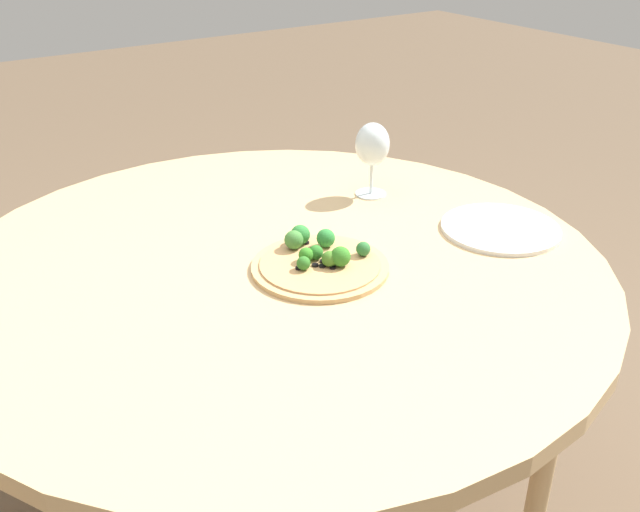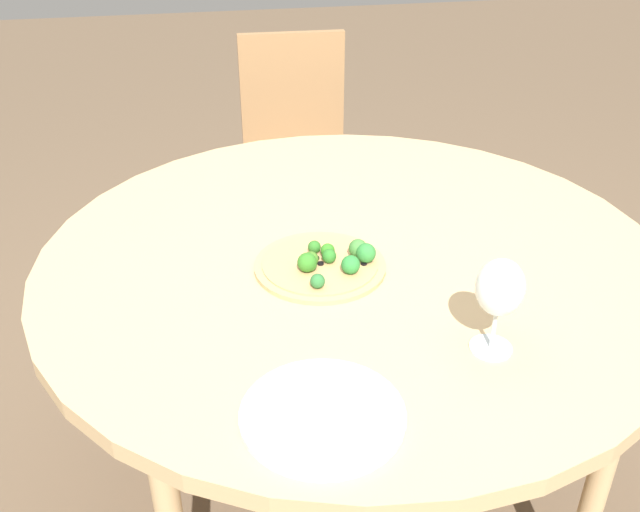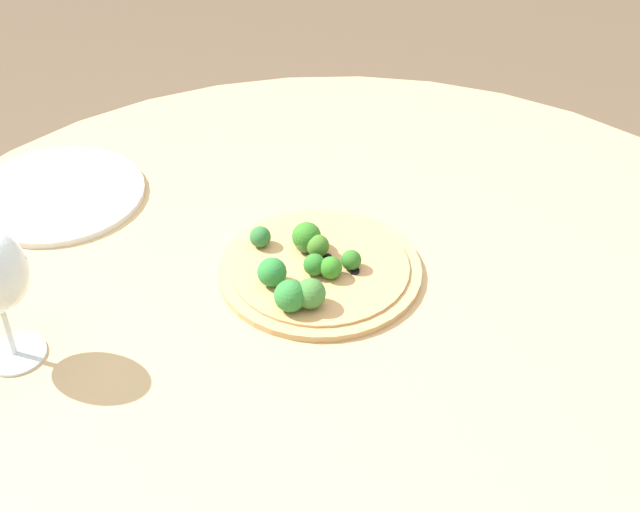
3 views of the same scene
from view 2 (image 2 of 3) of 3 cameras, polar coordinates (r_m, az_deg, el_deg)
ground_plane at (r=2.09m, az=2.12°, el=-17.78°), size 12.00×12.00×0.00m
dining_table at (r=1.62m, az=2.59°, el=-1.18°), size 1.40×1.40×0.76m
chair at (r=2.66m, az=-1.85°, el=7.40°), size 0.41×0.41×0.95m
pizza at (r=1.52m, az=0.37°, el=-0.57°), size 0.28×0.28×0.06m
wine_glass at (r=1.27m, az=14.19°, el=-2.61°), size 0.09×0.09×0.19m
plate_near at (r=1.17m, az=0.21°, el=-12.59°), size 0.27×0.27×0.01m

